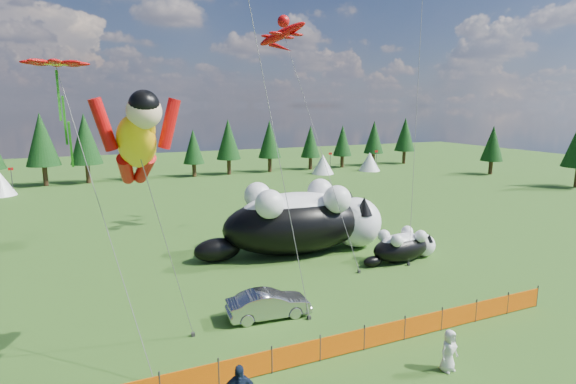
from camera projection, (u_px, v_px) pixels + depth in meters
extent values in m
plane|color=#0D3209|center=(309.00, 322.00, 20.45)|extent=(160.00, 160.00, 0.00)
cylinder|color=#262626|center=(219.00, 372.00, 15.68)|extent=(0.06, 0.06, 1.10)
cylinder|color=#262626|center=(272.00, 360.00, 16.47)|extent=(0.06, 0.06, 1.10)
cylinder|color=#262626|center=(320.00, 348.00, 17.26)|extent=(0.06, 0.06, 1.10)
cylinder|color=#262626|center=(364.00, 337.00, 18.05)|extent=(0.06, 0.06, 1.10)
cylinder|color=#262626|center=(405.00, 328.00, 18.83)|extent=(0.06, 0.06, 1.10)
cylinder|color=#262626|center=(442.00, 319.00, 19.62)|extent=(0.06, 0.06, 1.10)
cylinder|color=#262626|center=(476.00, 311.00, 20.41)|extent=(0.06, 0.06, 1.10)
cylinder|color=#262626|center=(508.00, 303.00, 21.20)|extent=(0.06, 0.06, 1.10)
cylinder|color=#262626|center=(537.00, 296.00, 21.99)|extent=(0.06, 0.06, 1.10)
cube|color=#E85504|center=(190.00, 381.00, 15.30)|extent=(2.00, 0.04, 0.90)
cube|color=#E85504|center=(246.00, 367.00, 16.08)|extent=(2.00, 0.04, 0.90)
cube|color=#E85504|center=(296.00, 355.00, 16.87)|extent=(2.00, 0.04, 0.90)
cube|color=#E85504|center=(343.00, 344.00, 17.66)|extent=(2.00, 0.04, 0.90)
cube|color=#E85504|center=(385.00, 334.00, 18.45)|extent=(2.00, 0.04, 0.90)
cube|color=#E85504|center=(423.00, 324.00, 19.24)|extent=(2.00, 0.04, 0.90)
cube|color=#E85504|center=(459.00, 316.00, 20.03)|extent=(2.00, 0.04, 0.90)
cube|color=#E85504|center=(492.00, 308.00, 20.81)|extent=(2.00, 0.04, 0.90)
cube|color=#E85504|center=(523.00, 300.00, 21.60)|extent=(2.00, 0.04, 0.90)
ellipsoid|color=black|center=(295.00, 225.00, 29.80)|extent=(10.10, 5.35, 3.90)
ellipsoid|color=white|center=(295.00, 210.00, 29.62)|extent=(7.61, 3.86, 2.38)
sphere|color=white|center=(356.00, 222.00, 31.29)|extent=(3.47, 3.47, 3.47)
sphere|color=#EE5C69|center=(375.00, 220.00, 31.76)|extent=(0.49, 0.49, 0.49)
ellipsoid|color=black|center=(218.00, 250.00, 28.38)|extent=(3.15, 1.77, 1.52)
cone|color=black|center=(364.00, 206.00, 30.06)|extent=(1.21, 1.21, 1.21)
cone|color=black|center=(350.00, 200.00, 31.99)|extent=(1.21, 1.21, 1.21)
sphere|color=white|center=(320.00, 192.00, 31.52)|extent=(1.82, 1.82, 1.82)
sphere|color=white|center=(337.00, 199.00, 28.90)|extent=(1.82, 1.82, 1.82)
sphere|color=white|center=(258.00, 196.00, 30.08)|extent=(1.82, 1.82, 1.82)
sphere|color=white|center=(269.00, 204.00, 27.46)|extent=(1.82, 1.82, 1.82)
ellipsoid|color=black|center=(401.00, 248.00, 28.46)|extent=(4.35, 2.31, 1.68)
ellipsoid|color=white|center=(401.00, 242.00, 28.38)|extent=(3.28, 1.67, 1.03)
sphere|color=white|center=(424.00, 245.00, 29.40)|extent=(1.49, 1.49, 1.49)
sphere|color=#EE5C69|center=(431.00, 244.00, 29.70)|extent=(0.21, 0.21, 0.21)
ellipsoid|color=black|center=(373.00, 262.00, 27.51)|extent=(1.36, 0.76, 0.65)
cone|color=black|center=(429.00, 238.00, 28.90)|extent=(0.52, 0.52, 0.52)
cone|color=black|center=(419.00, 235.00, 29.67)|extent=(0.52, 0.52, 0.52)
sphere|color=white|center=(407.00, 232.00, 29.32)|extent=(0.78, 0.78, 0.78)
sphere|color=white|center=(421.00, 236.00, 28.27)|extent=(0.78, 0.78, 0.78)
sphere|color=white|center=(384.00, 236.00, 28.40)|extent=(0.78, 0.78, 0.78)
sphere|color=white|center=(397.00, 241.00, 27.35)|extent=(0.78, 0.78, 0.78)
imported|color=#A8A9AD|center=(269.00, 304.00, 20.87)|extent=(3.98, 1.66, 1.28)
imported|color=silver|center=(449.00, 351.00, 16.60)|extent=(0.84, 0.60, 1.62)
cylinder|color=#595959|center=(169.00, 250.00, 17.03)|extent=(0.03, 0.03, 8.88)
cube|color=#262626|center=(193.00, 334.00, 19.23)|extent=(0.15, 0.15, 0.16)
cylinder|color=#595959|center=(317.00, 140.00, 29.49)|extent=(0.03, 0.03, 17.80)
cube|color=#262626|center=(359.00, 272.00, 26.50)|extent=(0.15, 0.15, 0.16)
cylinder|color=#595959|center=(103.00, 215.00, 16.58)|extent=(0.03, 0.03, 12.45)
cube|color=#262626|center=(154.00, 382.00, 15.92)|extent=(0.15, 0.15, 0.16)
cube|color=#228317|center=(61.00, 121.00, 17.67)|extent=(0.18, 0.18, 3.87)
cylinder|color=#595959|center=(272.00, 125.00, 20.69)|extent=(0.03, 0.03, 18.01)
cube|color=#262626|center=(309.00, 318.00, 20.75)|extent=(0.15, 0.15, 0.16)
cylinder|color=#595959|center=(417.00, 99.00, 28.76)|extent=(0.03, 0.03, 20.96)
cube|color=#262626|center=(409.00, 264.00, 27.74)|extent=(0.15, 0.15, 0.16)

